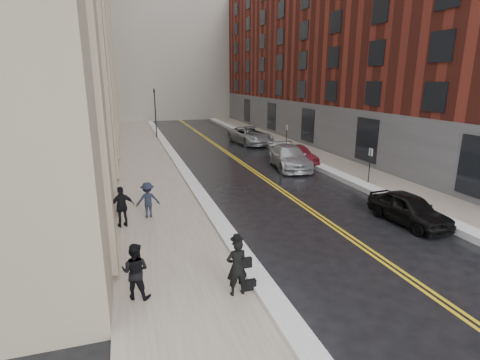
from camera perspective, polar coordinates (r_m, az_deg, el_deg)
ground at (r=13.37m, az=11.01°, el=-12.52°), size 160.00×160.00×0.00m
sidewalk_left at (r=27.08m, az=-13.96°, el=1.74°), size 4.00×64.00×0.15m
sidewalk_right at (r=30.83m, az=11.95°, el=3.46°), size 3.00×64.00×0.15m
lane_stripe_a at (r=28.27m, az=0.09°, el=2.60°), size 0.12×64.00×0.01m
lane_stripe_b at (r=28.34m, az=0.55°, el=2.63°), size 0.12×64.00×0.01m
snow_ridge_left at (r=27.27m, az=-9.14°, el=2.21°), size 0.70×60.80×0.26m
snow_ridge_right at (r=29.97m, az=8.85°, el=3.43°), size 0.85×60.80×0.30m
building_right at (r=40.79m, az=18.73°, el=18.40°), size 14.00×50.00×18.00m
traffic_signal at (r=40.60m, az=-12.80°, el=10.45°), size 0.18×0.15×5.20m
parking_sign_near at (r=23.40m, az=19.17°, el=2.49°), size 0.06×0.35×2.23m
parking_sign_far at (r=33.65m, az=7.12°, el=6.85°), size 0.06×0.35×2.23m
car_black at (r=17.95m, az=24.34°, el=-3.99°), size 1.84×4.06×1.35m
car_maroon at (r=28.02m, az=8.57°, el=3.72°), size 1.91×4.24×1.35m
car_silver_near at (r=26.80m, az=7.48°, el=3.48°), size 2.92×5.67×1.57m
car_silver_far at (r=36.64m, az=1.62°, el=6.79°), size 3.42×6.23×1.65m
pedestrian_main at (r=10.85m, az=-0.49°, el=-13.13°), size 0.65×0.45×1.71m
pedestrian_a at (r=11.12m, az=-15.67°, el=-13.21°), size 0.98×0.88×1.64m
pedestrian_b at (r=17.13m, az=-13.87°, el=-2.96°), size 1.07×0.65×1.61m
pedestrian_c at (r=16.31m, az=-17.53°, el=-3.90°), size 1.09×0.67×1.74m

